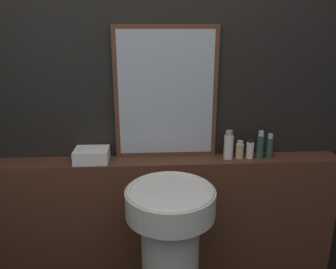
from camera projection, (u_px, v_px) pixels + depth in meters
The scene contains 10 objects.
wall_back at pixel (150, 100), 1.91m from camera, with size 8.00×0.06×2.50m.
vanity_counter at pixel (152, 229), 2.03m from camera, with size 2.24×0.17×0.92m.
pedestal_sink at pixel (171, 257), 1.67m from camera, with size 0.44×0.44×0.92m.
mirror at pixel (167, 94), 1.85m from camera, with size 0.59×0.03×0.75m.
towel_stack at pixel (93, 155), 1.86m from camera, with size 0.19×0.15×0.07m.
shampoo_bottle at pixel (229, 146), 1.90m from camera, with size 0.05×0.05×0.17m.
conditioner_bottle at pixel (240, 150), 1.91m from camera, with size 0.04×0.04×0.11m.
lotion_bottle at pixel (251, 149), 1.91m from camera, with size 0.04×0.04×0.12m.
body_wash_bottle at pixel (261, 145), 1.91m from camera, with size 0.04×0.04×0.16m.
hand_soap_bottle at pixel (270, 147), 1.91m from camera, with size 0.04×0.04×0.14m.
Camera 1 is at (-0.00, -0.35, 1.62)m, focal length 35.00 mm.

